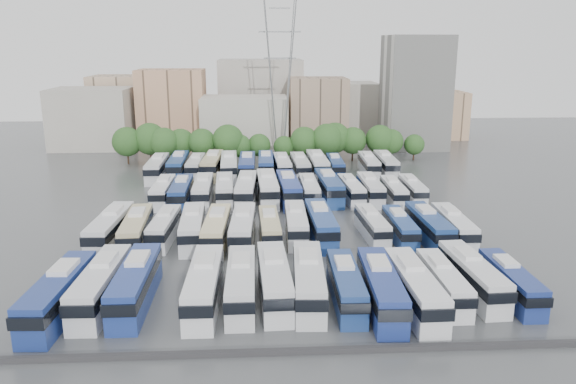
{
  "coord_description": "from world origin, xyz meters",
  "views": [
    {
      "loc": [
        -3.16,
        -73.17,
        24.27
      ],
      "look_at": [
        1.3,
        6.52,
        3.0
      ],
      "focal_mm": 35.0,
      "sensor_mm": 36.0,
      "label": 1
    }
  ],
  "objects": [
    {
      "name": "bus_r2_s6",
      "position": [
        -1.6,
        12.82,
        2.07
      ],
      "size": [
        3.46,
        13.55,
        4.22
      ],
      "rotation": [
        0.0,
        0.0,
        0.04
      ],
      "color": "white",
      "rests_on": "ground"
    },
    {
      "name": "bus_r2_s10",
      "position": [
        11.63,
        12.03,
        1.75
      ],
      "size": [
        3.03,
        11.44,
        3.56
      ],
      "rotation": [
        0.0,
        0.0,
        0.05
      ],
      "color": "silver",
      "rests_on": "ground"
    },
    {
      "name": "bus_r0_s5",
      "position": [
        -4.88,
        -23.24,
        1.95
      ],
      "size": [
        2.76,
        12.63,
        3.96
      ],
      "rotation": [
        0.0,
        0.0,
        0.0
      ],
      "color": "silver",
      "rests_on": "ground"
    },
    {
      "name": "bus_r2_s8",
      "position": [
        4.96,
        12.11,
        1.8
      ],
      "size": [
        2.61,
        11.69,
        3.66
      ],
      "rotation": [
        0.0,
        0.0,
        0.01
      ],
      "color": "silver",
      "rests_on": "ground"
    },
    {
      "name": "bus_r0_s12",
      "position": [
        18.05,
        -22.6,
        1.91
      ],
      "size": [
        3.3,
        12.54,
        3.9
      ],
      "rotation": [
        0.0,
        0.0,
        0.05
      ],
      "color": "silver",
      "rests_on": "ground"
    },
    {
      "name": "bus_r3_s3",
      "position": [
        -11.61,
        30.68,
        2.1
      ],
      "size": [
        3.6,
        13.73,
        4.27
      ],
      "rotation": [
        0.0,
        0.0,
        -0.05
      ],
      "color": "tan",
      "rests_on": "ground"
    },
    {
      "name": "bus_r1_s8",
      "position": [
        4.81,
        -5.6,
        1.99
      ],
      "size": [
        3.17,
        12.99,
        4.05
      ],
      "rotation": [
        0.0,
        0.0,
        0.03
      ],
      "color": "navy",
      "rests_on": "ground"
    },
    {
      "name": "bus_r3_s7",
      "position": [
        1.51,
        29.72,
        1.91
      ],
      "size": [
        3.17,
        12.46,
        3.88
      ],
      "rotation": [
        0.0,
        0.0,
        0.04
      ],
      "color": "silver",
      "rests_on": "ground"
    },
    {
      "name": "bus_r3_s8",
      "position": [
        4.86,
        29.41,
        1.93
      ],
      "size": [
        3.15,
        12.6,
        3.93
      ],
      "rotation": [
        0.0,
        0.0,
        0.03
      ],
      "color": "silver",
      "rests_on": "ground"
    },
    {
      "name": "bus_r3_s10",
      "position": [
        11.59,
        30.09,
        1.76
      ],
      "size": [
        2.72,
        11.45,
        3.58
      ],
      "rotation": [
        0.0,
        0.0,
        -0.02
      ],
      "color": "navy",
      "rests_on": "ground"
    },
    {
      "name": "bus_r3_s2",
      "position": [
        -14.77,
        31.04,
        1.81
      ],
      "size": [
        2.84,
        11.83,
        3.69
      ],
      "rotation": [
        0.0,
        0.0,
        -0.02
      ],
      "color": "silver",
      "rests_on": "ground"
    },
    {
      "name": "bus_r1_s13",
      "position": [
        21.51,
        -7.12,
        1.84
      ],
      "size": [
        2.83,
        12.0,
        3.75
      ],
      "rotation": [
        0.0,
        0.0,
        -0.02
      ],
      "color": "silver",
      "rests_on": "ground"
    },
    {
      "name": "bus_r2_s2",
      "position": [
        -14.98,
        11.44,
        1.91
      ],
      "size": [
        2.82,
        12.43,
        3.89
      ],
      "rotation": [
        0.0,
        0.0,
        0.01
      ],
      "color": "navy",
      "rests_on": "ground"
    },
    {
      "name": "bus_r2_s4",
      "position": [
        -8.37,
        12.94,
        1.87
      ],
      "size": [
        3.25,
        12.28,
        3.82
      ],
      "rotation": [
        0.0,
        0.0,
        0.05
      ],
      "color": "silver",
      "rests_on": "ground"
    },
    {
      "name": "bus_r0_s13",
      "position": [
        21.41,
        -23.81,
        1.73
      ],
      "size": [
        2.46,
        11.22,
        3.52
      ],
      "rotation": [
        0.0,
        0.0,
        0.0
      ],
      "color": "navy",
      "rests_on": "ground"
    },
    {
      "name": "bus_r3_s12",
      "position": [
        18.08,
        30.35,
        1.86
      ],
      "size": [
        3.0,
        12.15,
        3.79
      ],
      "rotation": [
        0.0,
        0.0,
        -0.03
      ],
      "color": "silver",
      "rests_on": "ground"
    },
    {
      "name": "bus_r1_s7",
      "position": [
        1.71,
        -4.85,
        1.84
      ],
      "size": [
        2.83,
        12.02,
        3.76
      ],
      "rotation": [
        0.0,
        0.0,
        -0.02
      ],
      "color": "silver",
      "rests_on": "ground"
    },
    {
      "name": "bus_r0_s7",
      "position": [
        1.67,
        -23.03,
        2.03
      ],
      "size": [
        3.56,
        13.34,
        4.14
      ],
      "rotation": [
        0.0,
        0.0,
        -0.05
      ],
      "color": "silver",
      "rests_on": "ground"
    },
    {
      "name": "bus_r2_s3",
      "position": [
        -11.72,
        12.3,
        1.9
      ],
      "size": [
        2.93,
        12.41,
        3.88
      ],
      "rotation": [
        0.0,
        0.0,
        0.02
      ],
      "color": "silver",
      "rests_on": "ground"
    },
    {
      "name": "bus_r3_s9",
      "position": [
        8.17,
        29.74,
        2.09
      ],
      "size": [
        3.26,
        13.63,
        4.26
      ],
      "rotation": [
        0.0,
        0.0,
        0.02
      ],
      "color": "silver",
      "rests_on": "ground"
    },
    {
      "name": "bus_r1_s11",
      "position": [
        14.8,
        -6.48,
        1.69
      ],
      "size": [
        2.4,
        10.98,
        3.44
      ],
      "rotation": [
        0.0,
        0.0,
        -0.0
      ],
      "color": "navy",
      "rests_on": "ground"
    },
    {
      "name": "bus_r3_s13",
      "position": [
        21.31,
        30.2,
        1.95
      ],
      "size": [
        3.06,
        12.73,
        3.98
      ],
      "rotation": [
        0.0,
        0.0,
        -0.02
      ],
      "color": "silver",
      "rests_on": "ground"
    },
    {
      "name": "bus_r0_s0",
      "position": [
        -21.46,
        -24.91,
        2.08
      ],
      "size": [
        3.57,
        13.6,
        4.23
      ],
      "rotation": [
        0.0,
        0.0,
        -0.05
      ],
      "color": "navy",
      "rests_on": "ground"
    },
    {
      "name": "electricity_pylon",
      "position": [
        2.0,
        50.0,
        18.66
      ],
      "size": [
        9.0,
        6.91,
        33.83
      ],
      "color": "slate",
      "rests_on": "ground"
    },
    {
      "name": "bus_r1_s0",
      "position": [
        -21.5,
        -5.88,
        2.02
      ],
      "size": [
        3.49,
        13.23,
        4.11
      ],
      "rotation": [
        0.0,
        0.0,
        -0.05
      ],
      "color": "silver",
      "rests_on": "ground"
    },
    {
      "name": "bus_r1_s12",
      "position": [
        18.32,
        -7.07,
        1.93
      ],
      "size": [
        3.15,
        12.59,
        3.92
      ],
      "rotation": [
        0.0,
        0.0,
        0.03
      ],
      "color": "navy",
      "rests_on": "ground"
    },
    {
      "name": "bus_r3_s0",
      "position": [
        -21.57,
        28.9,
        2.01
      ],
      "size": [
        2.96,
        13.07,
        4.09
      ],
      "rotation": [
        0.0,
        0.0,
        0.01
      ],
      "color": "silver",
      "rests_on": "ground"
    },
    {
      "name": "parapet",
      "position": [
        0.0,
        -33.0,
        0.25
      ],
      "size": [
        56.0,
        0.5,
        0.5
      ],
      "primitive_type": "cube",
      "color": "#2D2D30",
      "rests_on": "ground"
    },
    {
      "name": "apartment_tower",
      "position": [
        34.0,
        58.0,
        13.0
      ],
      "size": [
        14.0,
        14.0,
        26.0
      ],
      "primitive_type": "cube",
      "color": "silver",
      "rests_on": "ground"
    },
    {
      "name": "city_buildings",
      "position": [
        -7.46,
        71.86,
        7.87
      ],
      "size": [
        102.0,
        35.0,
        20.0
      ],
      "color": "#9E998E",
      "rests_on": "ground"
    },
    {
      "name": "bus_r2_s7",
      "position": [
        1.7,
        12.1,
        2.05
      ],
      "size": [
        3.54,
        13.46,
        4.18
      ],
      "rotation": [
        0.0,
        0.0,
        0.05
      ],
      "color": "navy",
      "rests_on": "ground"
    },
    {
      "name": "bus_r0_s1",
      "position": [
        -18.16,
        -23.01,
        2.05
      ],
      "size": [
        3.27,
        13.37,
        4.17
      ],
      "rotation": [
        0.0,
        0.0,
        -0.03
      ],
      "color": "silver",
      "rests_on": "ground"
    },
    {
      "name": "bus_r3_s1",
      "position": [
        -18.02,
        30.84,
        2.03
      ],
      "size": [
        3.0,
        13.21,
        4.14
      ],
      "rotation": [
        0.0,
        0.0,
        0.01
      ],
      "color": "navy",
      "rests_on": "ground"
    },
    {
      "name": "bus_r0_s6",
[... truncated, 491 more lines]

